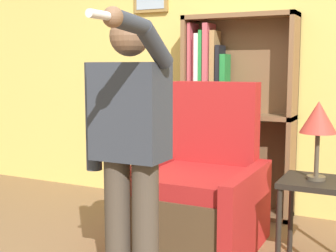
% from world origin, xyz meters
% --- Properties ---
extents(wall_back, '(8.00, 0.11, 2.80)m').
position_xyz_m(wall_back, '(-0.00, 2.03, 1.40)').
color(wall_back, '#E0C160').
rests_on(wall_back, ground_plane).
extents(bookcase, '(1.01, 0.28, 1.79)m').
position_xyz_m(bookcase, '(-0.04, 1.87, 0.86)').
color(bookcase, brown).
rests_on(bookcase, ground_plane).
extents(armchair, '(0.88, 0.95, 1.22)m').
position_xyz_m(armchair, '(0.08, 0.99, 0.37)').
color(armchair, '#4C3823').
rests_on(armchair, ground_plane).
extents(person_standing, '(0.55, 0.78, 1.61)m').
position_xyz_m(person_standing, '(0.07, -0.01, 0.91)').
color(person_standing, '#473D33').
rests_on(person_standing, ground_plane).
extents(side_table, '(0.44, 0.44, 0.60)m').
position_xyz_m(side_table, '(0.92, 0.93, 0.49)').
color(side_table, black).
rests_on(side_table, ground_plane).
extents(table_lamp, '(0.24, 0.24, 0.52)m').
position_xyz_m(table_lamp, '(0.92, 0.93, 1.00)').
color(table_lamp, '#4C4233').
rests_on(table_lamp, side_table).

